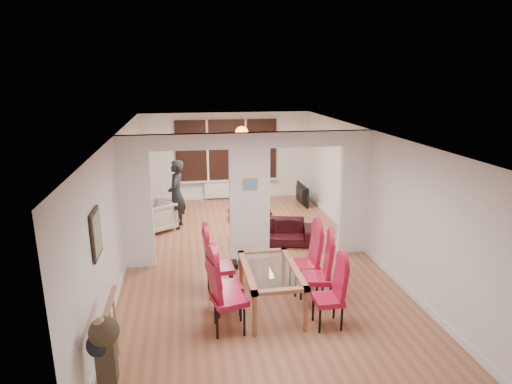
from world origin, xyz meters
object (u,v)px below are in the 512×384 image
object	(u,v)px
armchair	(156,216)
coffee_table	(250,215)
dining_chair_lb	(228,282)
dining_chair_la	(229,294)
person	(176,194)
dining_chair_ra	(328,294)
bottle	(252,205)
dining_chair_lc	(220,263)
television	(299,194)
sofa	(273,231)
dining_chair_rb	(316,273)
dining_table	(271,288)
bowl	(257,208)
dining_chair_rc	(304,260)

from	to	relation	value
armchair	coffee_table	distance (m)	2.40
dining_chair_lb	coffee_table	xyz separation A→B (m)	(1.02, 4.36, -0.39)
dining_chair_la	person	xyz separation A→B (m)	(-0.79, 4.60, 0.26)
dining_chair_ra	person	distance (m)	5.26
coffee_table	bottle	xyz separation A→B (m)	(0.06, 0.03, 0.27)
dining_chair_ra	dining_chair_lc	bearing A→B (deg)	141.44
coffee_table	armchair	bearing A→B (deg)	-171.11
armchair	bottle	size ratio (longest dim) A/B	2.67
dining_chair_la	television	size ratio (longest dim) A/B	1.15
dining_chair_lc	sofa	distance (m)	2.57
dining_chair_ra	dining_chair_rb	distance (m)	0.62
dining_table	dining_chair_lc	xyz separation A→B (m)	(-0.76, 0.62, 0.22)
dining_chair_lc	bowl	size ratio (longest dim) A/B	5.62
dining_chair_la	sofa	size ratio (longest dim) A/B	0.65
dining_chair_lc	bottle	bearing A→B (deg)	68.47
dining_chair_la	bowl	size ratio (longest dim) A/B	5.75
bottle	dining_chair_rb	bearing A→B (deg)	-85.40
dining_chair_rb	bowl	xyz separation A→B (m)	(-0.19, 4.48, -0.30)
armchair	person	distance (m)	0.72
dining_chair_ra	bowl	bearing A→B (deg)	93.23
bowl	bottle	bearing A→B (deg)	-158.37
television	coffee_table	bearing A→B (deg)	122.77
person	bottle	xyz separation A→B (m)	(1.90, 0.29, -0.45)
sofa	armchair	distance (m)	2.94
dining_chair_lc	dining_chair_rc	xyz separation A→B (m)	(1.45, -0.13, -0.00)
sofa	television	world-z (taller)	television
dining_chair_la	sofa	distance (m)	3.54
dining_chair_rc	sofa	xyz separation A→B (m)	(-0.06, 2.27, -0.31)
dining_chair_rb	coffee_table	xyz separation A→B (m)	(-0.42, 4.39, -0.45)
armchair	dining_chair_lb	bearing A→B (deg)	-14.08
dining_table	dining_chair_rb	xyz separation A→B (m)	(0.75, -0.01, 0.22)
armchair	television	xyz separation A→B (m)	(4.00, 1.52, -0.07)
dining_chair_lb	coffee_table	size ratio (longest dim) A/B	0.95
dining_chair_rc	person	world-z (taller)	person
dining_chair_ra	television	world-z (taller)	dining_chair_ra
dining_chair_lc	dining_chair_rb	distance (m)	1.64
dining_table	dining_chair_lb	xyz separation A→B (m)	(-0.69, 0.01, 0.16)
dining_table	television	size ratio (longest dim) A/B	1.49
sofa	person	bearing A→B (deg)	160.86
person	coffee_table	distance (m)	2.00
bottle	television	bearing A→B (deg)	35.41
dining_chair_lb	person	bearing A→B (deg)	94.24
sofa	bottle	world-z (taller)	bottle
armchair	bottle	xyz separation A→B (m)	(2.42, 0.40, 0.04)
dining_chair_ra	armchair	world-z (taller)	dining_chair_ra
dining_table	dining_chair_lc	distance (m)	1.01
sofa	bottle	distance (m)	1.67
dining_chair_lb	person	distance (m)	4.19
dining_table	dining_chair_rc	world-z (taller)	dining_chair_rc
dining_chair_la	television	distance (m)	6.60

